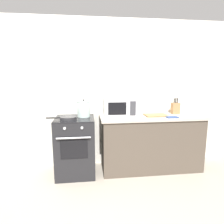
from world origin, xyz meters
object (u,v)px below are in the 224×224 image
Objects in this scene: frying_pan at (68,118)px; oven_mitt at (172,117)px; stove at (75,146)px; microwave at (119,107)px; stock_pot at (84,109)px; cutting_board at (156,115)px; knife_block at (175,108)px.

frying_pan is 2.50× the size of oven_mitt.
stove is 0.94m from microwave.
microwave is (0.72, 0.08, 0.61)m from stove.
stock_pot reaches higher than cutting_board.
stove is 0.61m from stock_pot.
stock_pot is 1.63× the size of oven_mitt.
stock_pot is at bearing 41.48° from frying_pan.
frying_pan is 0.90× the size of microwave.
knife_block reaches higher than cutting_board.
frying_pan reaches higher than stove.
stove is 1.80m from knife_block.
cutting_board is at bearing 141.77° from oven_mitt.
stock_pot is at bearing -177.75° from knife_block.
stove is 2.56× the size of cutting_board.
microwave is at bearing 6.31° from stove.
knife_block is 0.37m from oven_mitt.
frying_pan is 1.82m from knife_block.
cutting_board is (1.40, 0.13, -0.02)m from frying_pan.
oven_mitt is (0.80, -0.24, -0.14)m from microwave.
microwave is 1.82× the size of knife_block.
stock_pot is at bearing 29.26° from stove.
cutting_board is 0.26m from oven_mitt.
knife_block is at bearing 8.40° from frying_pan.
knife_block is at bearing 3.58° from microwave.
stock_pot is 0.32m from frying_pan.
cutting_board is at bearing 5.11° from frying_pan.
stove is 2.05× the size of frying_pan.
oven_mitt is at bearing -38.23° from cutting_board.
cutting_board is (1.17, -0.08, -0.12)m from stock_pot.
cutting_board is at bearing -160.54° from knife_block.
oven_mitt is (1.37, -0.24, -0.12)m from stock_pot.
cutting_board is (0.60, -0.08, -0.14)m from microwave.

